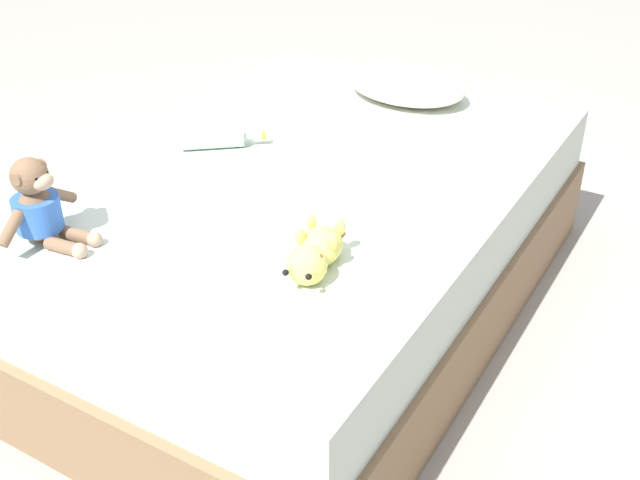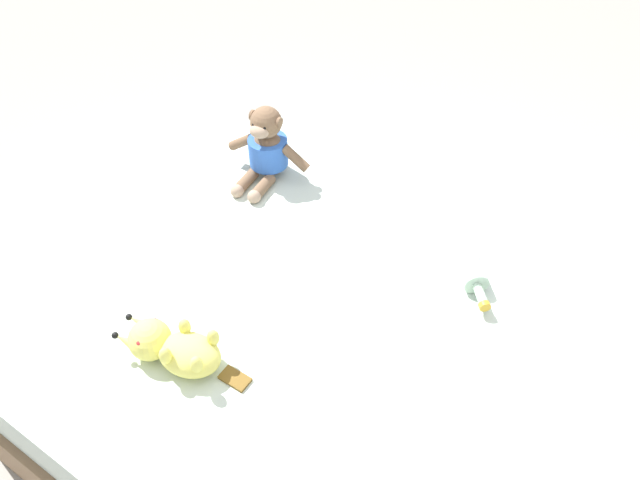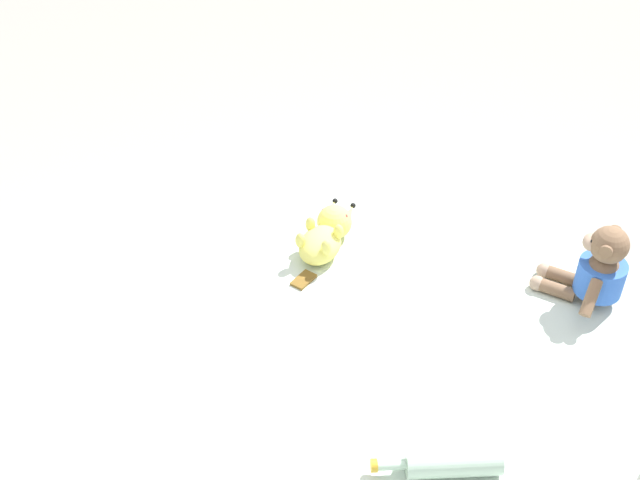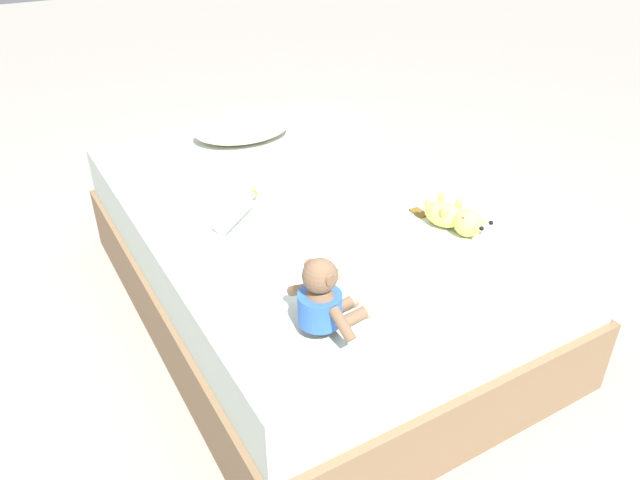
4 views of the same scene
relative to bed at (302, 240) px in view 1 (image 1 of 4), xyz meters
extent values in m
plane|color=#9E998E|center=(0.00, 0.00, -0.25)|extent=(16.00, 16.00, 0.00)
cube|color=#846647|center=(0.00, 0.00, -0.11)|extent=(1.33, 1.93, 0.29)
cube|color=silver|center=(0.00, 0.00, 0.15)|extent=(1.29, 1.87, 0.22)
ellipsoid|color=beige|center=(0.03, 0.69, 0.32)|extent=(0.48, 0.36, 0.11)
ellipsoid|color=brown|center=(-0.36, -0.70, 0.34)|extent=(0.11, 0.12, 0.15)
cylinder|color=blue|center=(-0.36, -0.70, 0.34)|extent=(0.14, 0.14, 0.09)
sphere|color=brown|center=(-0.36, -0.70, 0.45)|extent=(0.10, 0.10, 0.10)
ellipsoid|color=tan|center=(-0.32, -0.70, 0.44)|extent=(0.06, 0.07, 0.04)
sphere|color=black|center=(-0.33, -0.68, 0.46)|extent=(0.01, 0.01, 0.01)
sphere|color=black|center=(-0.32, -0.72, 0.46)|extent=(0.01, 0.01, 0.01)
cylinder|color=brown|center=(-0.37, -0.66, 0.46)|extent=(0.03, 0.01, 0.03)
cylinder|color=brown|center=(-0.36, -0.75, 0.46)|extent=(0.03, 0.01, 0.03)
cylinder|color=brown|center=(-0.37, -0.61, 0.35)|extent=(0.04, 0.10, 0.08)
cylinder|color=brown|center=(-0.35, -0.80, 0.35)|extent=(0.04, 0.10, 0.08)
cylinder|color=brown|center=(-0.27, -0.66, 0.28)|extent=(0.10, 0.05, 0.04)
cylinder|color=brown|center=(-0.26, -0.72, 0.28)|extent=(0.10, 0.05, 0.04)
sphere|color=tan|center=(-0.22, -0.66, 0.28)|extent=(0.04, 0.04, 0.04)
sphere|color=tan|center=(-0.21, -0.72, 0.28)|extent=(0.04, 0.04, 0.04)
ellipsoid|color=#EAE066|center=(0.32, -0.42, 0.30)|extent=(0.14, 0.17, 0.08)
sphere|color=#EAE066|center=(0.34, -0.52, 0.31)|extent=(0.10, 0.10, 0.10)
cone|color=#EAE066|center=(0.38, -0.55, 0.32)|extent=(0.04, 0.07, 0.05)
sphere|color=black|center=(0.38, -0.58, 0.33)|extent=(0.02, 0.02, 0.02)
cone|color=#EAE066|center=(0.32, -0.57, 0.32)|extent=(0.04, 0.07, 0.05)
sphere|color=black|center=(0.33, -0.59, 0.33)|extent=(0.02, 0.02, 0.02)
sphere|color=red|center=(0.37, -0.51, 0.34)|extent=(0.02, 0.02, 0.02)
sphere|color=red|center=(0.31, -0.53, 0.34)|extent=(0.02, 0.02, 0.02)
ellipsoid|color=#EAE066|center=(0.36, -0.44, 0.34)|extent=(0.03, 0.03, 0.05)
ellipsoid|color=#EAE066|center=(0.28, -0.46, 0.34)|extent=(0.03, 0.03, 0.05)
ellipsoid|color=#EAE066|center=(0.34, -0.37, 0.34)|extent=(0.03, 0.03, 0.05)
ellipsoid|color=#EAE066|center=(0.27, -0.38, 0.34)|extent=(0.03, 0.03, 0.05)
cube|color=brown|center=(0.29, -0.31, 0.26)|extent=(0.04, 0.07, 0.01)
cylinder|color=#B2D1B7|center=(-0.32, -0.02, 0.29)|extent=(0.19, 0.18, 0.06)
cylinder|color=#B2D1B7|center=(-0.22, 0.06, 0.29)|extent=(0.06, 0.06, 0.02)
cylinder|color=gold|center=(-0.20, 0.08, 0.29)|extent=(0.03, 0.03, 0.03)
camera|label=1|loc=(1.16, -1.83, 1.34)|focal=43.75mm
camera|label=2|loc=(0.80, 0.26, 1.43)|focal=33.31mm
camera|label=3|loc=(-0.70, 0.96, 1.71)|focal=45.39mm
camera|label=4|loc=(-1.02, -1.83, 1.36)|focal=34.12mm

